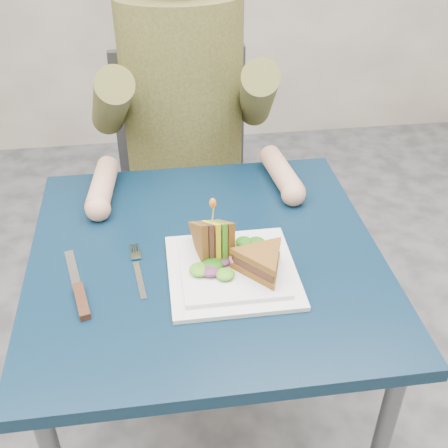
{
  "coord_description": "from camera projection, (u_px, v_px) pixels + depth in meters",
  "views": [
    {
      "loc": [
        -0.09,
        -0.94,
        1.48
      ],
      "look_at": [
        0.04,
        -0.03,
        0.82
      ],
      "focal_mm": 45.0,
      "sensor_mm": 36.0,
      "label": 1
    }
  ],
  "objects": [
    {
      "name": "chair",
      "position": [
        185.0,
        176.0,
        1.84
      ],
      "size": [
        0.42,
        0.4,
        0.93
      ],
      "color": "#47474C",
      "rests_on": "ground"
    },
    {
      "name": "sandwich_upright",
      "position": [
        213.0,
        241.0,
        1.15
      ],
      "size": [
        0.09,
        0.15,
        0.15
      ],
      "color": "brown",
      "rests_on": "plate"
    },
    {
      "name": "plate",
      "position": [
        232.0,
        270.0,
        1.15
      ],
      "size": [
        0.26,
        0.26,
        0.02
      ],
      "color": "white",
      "rests_on": "table"
    },
    {
      "name": "toothpick",
      "position": [
        213.0,
        215.0,
        1.12
      ],
      "size": [
        0.01,
        0.01,
        0.06
      ],
      "primitive_type": "cylinder",
      "rotation": [
        0.14,
        0.07,
        0.0
      ],
      "color": "tan",
      "rests_on": "sandwich_upright"
    },
    {
      "name": "table",
      "position": [
        206.0,
        281.0,
        1.25
      ],
      "size": [
        0.75,
        0.75,
        0.73
      ],
      "color": "black",
      "rests_on": "ground"
    },
    {
      "name": "fork",
      "position": [
        138.0,
        271.0,
        1.15
      ],
      "size": [
        0.03,
        0.18,
        0.01
      ],
      "color": "silver",
      "rests_on": "table"
    },
    {
      "name": "onion_ring",
      "position": [
        239.0,
        258.0,
        1.14
      ],
      "size": [
        0.04,
        0.04,
        0.02
      ],
      "primitive_type": "torus",
      "rotation": [
        0.44,
        0.0,
        0.0
      ],
      "color": "#9E4C7A",
      "rests_on": "plate"
    },
    {
      "name": "toothpick_frill",
      "position": [
        213.0,
        203.0,
        1.1
      ],
      "size": [
        0.01,
        0.01,
        0.02
      ],
      "primitive_type": "ellipsoid",
      "color": "orange",
      "rests_on": "sandwich_upright"
    },
    {
      "name": "diner",
      "position": [
        182.0,
        79.0,
        1.54
      ],
      "size": [
        0.54,
        0.59,
        0.74
      ],
      "color": "#4F4E24",
      "rests_on": "chair"
    },
    {
      "name": "lettuce_spill",
      "position": [
        234.0,
        259.0,
        1.14
      ],
      "size": [
        0.15,
        0.13,
        0.02
      ],
      "primitive_type": null,
      "color": "#337A14",
      "rests_on": "plate"
    },
    {
      "name": "sandwich_flat",
      "position": [
        262.0,
        262.0,
        1.11
      ],
      "size": [
        0.18,
        0.18,
        0.05
      ],
      "color": "brown",
      "rests_on": "plate"
    },
    {
      "name": "knife",
      "position": [
        80.0,
        295.0,
        1.09
      ],
      "size": [
        0.07,
        0.22,
        0.02
      ],
      "color": "silver",
      "rests_on": "table"
    }
  ]
}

